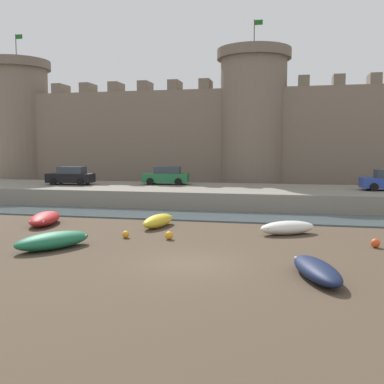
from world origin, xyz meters
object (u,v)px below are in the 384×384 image
object	(u,v)px
rowboat_near_channel_left	(317,270)
rowboat_midflat_left	(45,218)
rowboat_midflat_right	(158,221)
mooring_buoy_mid_mud	(169,235)
rowboat_foreground_right	(287,227)
car_quay_centre_west	(71,176)
mooring_buoy_off_centre	(126,234)
car_quay_west	(166,176)
rowboat_near_channel_right	(53,240)
mooring_buoy_near_channel	(375,243)

from	to	relation	value
rowboat_near_channel_left	rowboat_midflat_left	distance (m)	17.60
rowboat_midflat_right	mooring_buoy_mid_mud	size ratio (longest dim) A/B	7.93
rowboat_midflat_right	mooring_buoy_mid_mud	world-z (taller)	rowboat_midflat_right
rowboat_foreground_right	car_quay_centre_west	distance (m)	23.02
mooring_buoy_off_centre	rowboat_midflat_left	bearing A→B (deg)	155.98
rowboat_near_channel_left	rowboat_midflat_right	world-z (taller)	rowboat_midflat_right
rowboat_midflat_left	car_quay_west	distance (m)	15.17
rowboat_near_channel_left	rowboat_near_channel_right	world-z (taller)	rowboat_near_channel_right
rowboat_foreground_right	rowboat_midflat_right	xyz separation A→B (m)	(-7.47, 0.69, 0.01)
rowboat_foreground_right	mooring_buoy_mid_mud	world-z (taller)	rowboat_foreground_right
rowboat_midflat_right	car_quay_centre_west	xyz separation A→B (m)	(-11.74, 11.85, 1.77)
rowboat_midflat_right	rowboat_midflat_left	xyz separation A→B (m)	(-6.99, -0.69, 0.00)
rowboat_near_channel_right	mooring_buoy_mid_mud	size ratio (longest dim) A/B	9.13
rowboat_near_channel_left	car_quay_west	size ratio (longest dim) A/B	0.91
mooring_buoy_near_channel	mooring_buoy_mid_mud	size ratio (longest dim) A/B	1.02
rowboat_midflat_right	rowboat_midflat_left	distance (m)	7.02
rowboat_midflat_left	mooring_buoy_mid_mud	world-z (taller)	rowboat_midflat_left
rowboat_foreground_right	mooring_buoy_off_centre	bearing A→B (deg)	-161.11
rowboat_midflat_left	car_quay_west	size ratio (longest dim) A/B	0.98
rowboat_near_channel_left	mooring_buoy_near_channel	bearing A→B (deg)	62.94
rowboat_foreground_right	car_quay_west	bearing A→B (deg)	126.63
rowboat_near_channel_left	rowboat_midflat_right	size ratio (longest dim) A/B	1.14
mooring_buoy_near_channel	rowboat_foreground_right	bearing A→B (deg)	149.15
mooring_buoy_near_channel	rowboat_midflat_right	bearing A→B (deg)	164.90
rowboat_foreground_right	mooring_buoy_mid_mud	size ratio (longest dim) A/B	7.83
rowboat_midflat_right	rowboat_near_channel_left	bearing A→B (deg)	-46.20
rowboat_near_channel_left	mooring_buoy_off_centre	size ratio (longest dim) A/B	10.19
rowboat_foreground_right	mooring_buoy_off_centre	distance (m)	8.65
rowboat_near_channel_right	car_quay_centre_west	bearing A→B (deg)	115.15
rowboat_foreground_right	car_quay_centre_west	bearing A→B (deg)	146.87
rowboat_foreground_right	car_quay_west	distance (m)	18.32
rowboat_near_channel_left	mooring_buoy_mid_mud	bearing A→B (deg)	141.49
car_quay_centre_west	mooring_buoy_near_channel	bearing A→B (deg)	-32.74
rowboat_near_channel_right	mooring_buoy_near_channel	bearing A→B (deg)	13.36
rowboat_midflat_left	rowboat_near_channel_left	bearing A→B (deg)	-27.93
rowboat_near_channel_right	mooring_buoy_mid_mud	xyz separation A→B (m)	(4.68, 3.19, -0.19)
rowboat_near_channel_left	car_quay_west	distance (m)	25.89
rowboat_midflat_left	mooring_buoy_near_channel	size ratio (longest dim) A/B	9.59
rowboat_midflat_right	mooring_buoy_off_centre	world-z (taller)	rowboat_midflat_right
rowboat_foreground_right	mooring_buoy_near_channel	distance (m)	4.73
rowboat_near_channel_right	mooring_buoy_off_centre	distance (m)	3.91
car_quay_centre_west	mooring_buoy_off_centre	bearing A→B (deg)	-54.27
mooring_buoy_off_centre	car_quay_centre_west	size ratio (longest dim) A/B	0.09
rowboat_foreground_right	rowboat_near_channel_right	distance (m)	12.09
rowboat_near_channel_right	car_quay_centre_west	distance (m)	20.44
mooring_buoy_near_channel	car_quay_west	bearing A→B (deg)	131.21
mooring_buoy_off_centre	car_quay_west	bearing A→B (deg)	98.80
rowboat_near_channel_left	rowboat_midflat_left	size ratio (longest dim) A/B	0.93
rowboat_midflat_right	rowboat_midflat_left	size ratio (longest dim) A/B	0.81
mooring_buoy_mid_mud	car_quay_centre_west	xyz separation A→B (m)	(-13.34, 15.24, 1.94)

